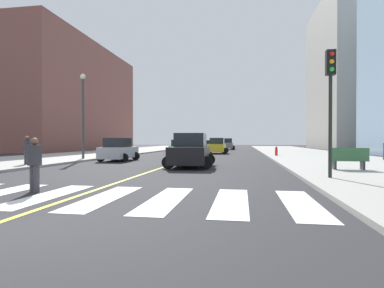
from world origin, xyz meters
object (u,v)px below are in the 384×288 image
car_red_second (207,145)px  traffic_light_near_corner (331,88)px  car_green_sixth (180,148)px  pedestrian_walking_west (27,149)px  car_gray_nearest (227,144)px  car_silver_fifth (119,150)px  park_bench (349,159)px  street_lamp (83,108)px  pedestrian_crossing (35,162)px  car_black_fourth (190,151)px  fire_hydrant (276,151)px  car_yellow_third (217,146)px  car_blue_seventh (186,145)px

car_red_second → traffic_light_near_corner: traffic_light_near_corner is taller
car_green_sixth → pedestrian_walking_west: pedestrian_walking_west is taller
car_gray_nearest → car_silver_fifth: 33.12m
car_silver_fifth → park_bench: size_ratio=2.28×
traffic_light_near_corner → park_bench: traffic_light_near_corner is taller
car_red_second → street_lamp: bearing=-99.2°
pedestrian_crossing → car_gray_nearest: bearing=108.5°
car_red_second → car_black_fourth: bearing=-84.2°
car_gray_nearest → car_black_fourth: (-0.44, -37.05, 0.03)m
traffic_light_near_corner → fire_hydrant: traffic_light_near_corner is taller
car_gray_nearest → car_yellow_third: (-0.42, -17.13, -0.03)m
street_lamp → car_yellow_third: bearing=56.6°
pedestrian_walking_west → car_blue_seventh: bearing=99.8°
car_red_second → pedestrian_walking_west: bearing=-98.2°
pedestrian_crossing → street_lamp: bearing=136.8°
car_blue_seventh → pedestrian_crossing: 45.56m
car_red_second → car_yellow_third: bearing=-79.4°
car_green_sixth → fire_hydrant: bearing=-12.2°
car_yellow_third → car_blue_seventh: 16.98m
pedestrian_crossing → pedestrian_walking_west: bearing=151.8°
car_yellow_third → pedestrian_walking_west: bearing=65.3°
car_blue_seventh → pedestrian_walking_west: bearing=-96.1°
car_red_second → street_lamp: (-6.33, -35.68, 3.52)m
car_red_second → pedestrian_crossing: size_ratio=2.18×
traffic_light_near_corner → pedestrian_crossing: traffic_light_near_corner is taller
car_green_sixth → park_bench: size_ratio=2.17×
pedestrian_crossing → car_green_sixth: bearing=113.8°
street_lamp → car_silver_fifth: bearing=-3.8°
car_black_fourth → traffic_light_near_corner: (6.66, -5.69, 2.75)m
car_gray_nearest → traffic_light_near_corner: size_ratio=0.90×
car_black_fourth → park_bench: bearing=164.7°
park_bench → street_lamp: size_ratio=0.26×
fire_hydrant → street_lamp: size_ratio=0.13×
car_green_sixth → street_lamp: 11.92m
car_yellow_third → fire_hydrant: car_yellow_third is taller
park_bench → street_lamp: (-18.40, 6.90, 3.61)m
car_red_second → car_green_sixth: size_ratio=0.96×
car_gray_nearest → street_lamp: bearing=70.6°
car_blue_seventh → pedestrian_crossing: (3.38, -45.43, 0.14)m
car_yellow_third → park_bench: size_ratio=2.45×
car_gray_nearest → street_lamp: 33.91m
car_green_sixth → car_blue_seventh: car_blue_seventh is taller
car_black_fourth → car_silver_fifth: 8.16m
car_gray_nearest → car_red_second: bearing=-43.4°
car_gray_nearest → car_blue_seventh: car_gray_nearest is taller
car_gray_nearest → street_lamp: (-10.30, -32.13, 3.36)m
car_yellow_third → pedestrian_crossing: size_ratio=2.55×
car_red_second → car_blue_seventh: size_ratio=0.97×
car_black_fourth → car_green_sixth: car_black_fourth is taller
car_silver_fifth → street_lamp: bearing=176.5°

